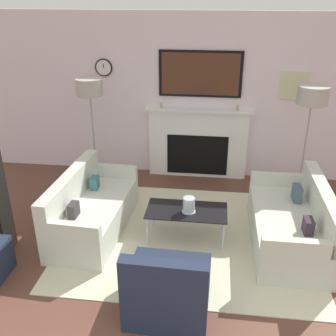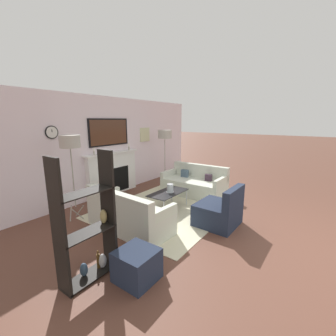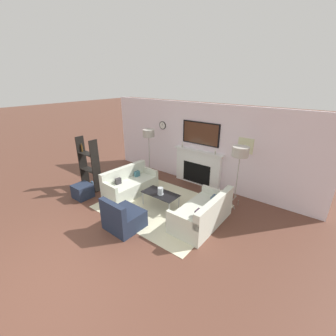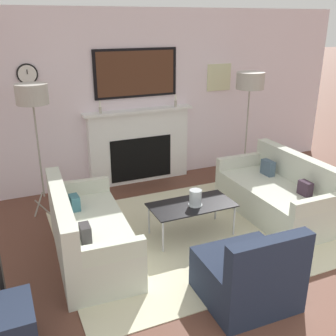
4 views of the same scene
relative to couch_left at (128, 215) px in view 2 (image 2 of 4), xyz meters
name	(u,v)px [view 2 (image 2 of 4)]	position (x,y,z in m)	size (l,w,h in m)	color
ground_plane	(321,250)	(1.31, -3.07, -0.29)	(60.00, 60.00, 0.00)	brown
fireplace_wall	(110,151)	(1.31, 2.00, 0.93)	(7.52, 0.28, 2.70)	white
area_rug	(168,208)	(1.31, 0.00, -0.29)	(3.23, 2.61, 0.01)	beige
couch_left	(128,215)	(0.00, 0.00, 0.00)	(0.86, 1.74, 0.82)	silver
couch_right	(195,184)	(2.62, 0.00, -0.01)	(0.88, 1.73, 0.81)	silver
armchair	(219,212)	(1.21, -1.34, -0.02)	(0.83, 0.80, 0.83)	#202A3E
coffee_table	(168,193)	(1.28, -0.03, 0.10)	(1.03, 0.53, 0.42)	black
hurricane_candle	(170,189)	(1.31, -0.06, 0.21)	(0.17, 0.17, 0.20)	silver
floor_lamp_left	(70,143)	(-0.30, 1.26, 1.34)	(0.40, 0.40, 1.79)	#9E998E
floor_lamp_right	(165,135)	(2.92, 1.26, 1.32)	(0.43, 0.43, 1.78)	#9E998E
shelf_unit	(87,226)	(-1.25, -0.54, 0.45)	(0.76, 0.28, 1.70)	black
ottoman	(137,265)	(-0.93, -1.08, -0.08)	(0.50, 0.50, 0.42)	#202A3E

